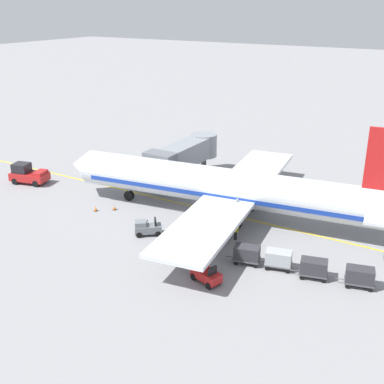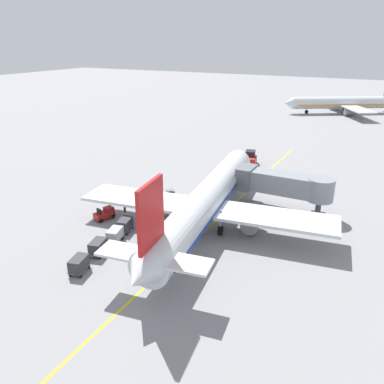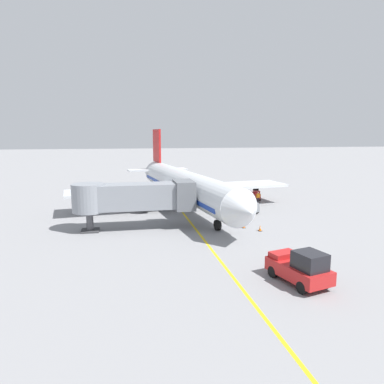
% 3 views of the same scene
% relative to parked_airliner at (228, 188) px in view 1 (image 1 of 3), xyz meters
% --- Properties ---
extents(ground_plane, '(400.00, 400.00, 0.00)m').
position_rel_parked_airliner_xyz_m(ground_plane, '(0.54, -0.71, -3.19)').
color(ground_plane, gray).
extents(gate_lead_in_line, '(0.24, 80.00, 0.01)m').
position_rel_parked_airliner_xyz_m(gate_lead_in_line, '(0.54, -0.71, -3.18)').
color(gate_lead_in_line, gold).
rests_on(gate_lead_in_line, ground).
extents(parked_airliner, '(30.43, 37.31, 10.63)m').
position_rel_parked_airliner_xyz_m(parked_airliner, '(0.00, 0.00, 0.00)').
color(parked_airliner, silver).
rests_on(parked_airliner, ground).
extents(jet_bridge, '(12.42, 3.50, 4.98)m').
position_rel_parked_airliner_xyz_m(jet_bridge, '(6.68, 9.27, 0.27)').
color(jet_bridge, gray).
rests_on(jet_bridge, ground).
extents(pushback_tractor, '(3.23, 4.81, 2.40)m').
position_rel_parked_airliner_xyz_m(pushback_tractor, '(-3.50, 25.19, -2.09)').
color(pushback_tractor, '#B21E1E').
rests_on(pushback_tractor, ground).
extents(baggage_tug_lead, '(2.50, 2.70, 1.62)m').
position_rel_parked_airliner_xyz_m(baggage_tug_lead, '(-7.54, 4.58, -2.47)').
color(baggage_tug_lead, slate).
rests_on(baggage_tug_lead, ground).
extents(baggage_tug_trailing, '(1.91, 2.74, 1.62)m').
position_rel_parked_airliner_xyz_m(baggage_tug_trailing, '(-11.87, -4.18, -2.47)').
color(baggage_tug_trailing, '#B21E1E').
rests_on(baggage_tug_trailing, ground).
extents(baggage_cart_front, '(1.81, 2.98, 1.58)m').
position_rel_parked_airliner_xyz_m(baggage_cart_front, '(-7.62, -5.74, -2.24)').
color(baggage_cart_front, '#4C4C51').
rests_on(baggage_cart_front, ground).
extents(baggage_cart_second_in_train, '(1.81, 2.98, 1.58)m').
position_rel_parked_airliner_xyz_m(baggage_cart_second_in_train, '(-7.04, -8.32, -2.24)').
color(baggage_cart_second_in_train, '#4C4C51').
rests_on(baggage_cart_second_in_train, ground).
extents(baggage_cart_third_in_train, '(1.81, 2.98, 1.58)m').
position_rel_parked_airliner_xyz_m(baggage_cart_third_in_train, '(-6.96, -11.24, -2.24)').
color(baggage_cart_third_in_train, '#4C4C51').
rests_on(baggage_cart_third_in_train, ground).
extents(baggage_cart_tail_end, '(1.81, 2.98, 1.58)m').
position_rel_parked_airliner_xyz_m(baggage_cart_tail_end, '(-6.38, -14.67, -2.24)').
color(baggage_cart_tail_end, '#4C4C51').
rests_on(baggage_cart_tail_end, ground).
extents(ground_crew_wing_walker, '(0.71, 0.35, 1.69)m').
position_rel_parked_airliner_xyz_m(ground_crew_wing_walker, '(-4.29, 0.29, -2.23)').
color(ground_crew_wing_walker, '#232328').
rests_on(ground_crew_wing_walker, ground).
extents(ground_crew_loader, '(0.32, 0.73, 1.69)m').
position_rel_parked_airliner_xyz_m(ground_crew_loader, '(-4.19, -3.00, -2.23)').
color(ground_crew_loader, '#232328').
rests_on(ground_crew_loader, ground).
extents(ground_crew_marshaller, '(0.73, 0.27, 1.69)m').
position_rel_parked_airliner_xyz_m(ground_crew_marshaller, '(-11.03, -1.26, -2.23)').
color(ground_crew_marshaller, '#232328').
rests_on(ground_crew_marshaller, ground).
extents(safety_cone_nose_left, '(0.36, 0.36, 0.59)m').
position_rel_parked_airliner_xyz_m(safety_cone_nose_left, '(-4.57, 11.03, -2.90)').
color(safety_cone_nose_left, black).
rests_on(safety_cone_nose_left, ground).
extents(safety_cone_nose_right, '(0.36, 0.36, 0.59)m').
position_rel_parked_airliner_xyz_m(safety_cone_nose_right, '(-5.80, 12.54, -2.90)').
color(safety_cone_nose_right, black).
rests_on(safety_cone_nose_right, ground).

